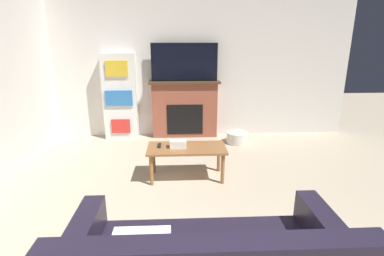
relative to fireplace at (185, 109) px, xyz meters
name	(u,v)px	position (x,y,z in m)	size (l,w,h in m)	color
wall_back	(190,66)	(0.11, 0.14, 0.81)	(6.09, 0.06, 2.70)	silver
fireplace	(185,109)	(0.00, 0.00, 0.00)	(1.33, 0.28, 1.08)	brown
tv	(184,62)	(0.00, -0.02, 0.88)	(1.21, 0.03, 0.69)	black
coffee_table	(187,151)	(-0.02, -1.82, -0.16)	(1.05, 0.51, 0.45)	brown
tissue_box	(178,144)	(-0.13, -1.83, -0.05)	(0.22, 0.12, 0.10)	white
remote_control	(159,145)	(-0.39, -1.77, -0.08)	(0.04, 0.15, 0.02)	black
bookshelf	(120,97)	(-1.21, -0.02, 0.26)	(0.61, 0.29, 1.60)	white
storage_basket	(237,138)	(0.95, -0.45, -0.44)	(0.38, 0.38, 0.20)	silver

